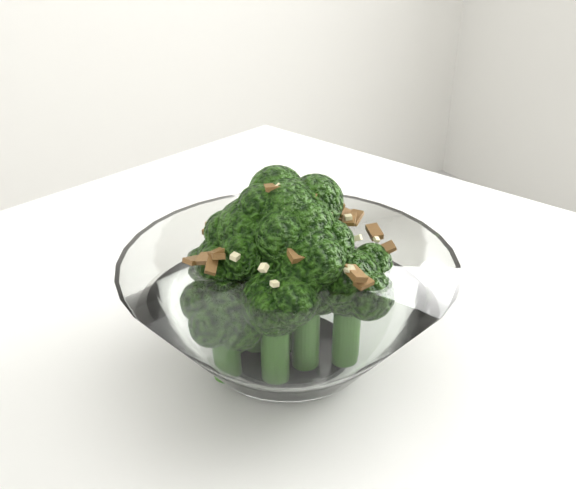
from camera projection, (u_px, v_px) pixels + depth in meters
name	position (u px, v px, depth m)	size (l,w,h in m)	color
broccoli_dish	(286.00, 296.00, 0.48)	(0.25, 0.25, 0.15)	white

